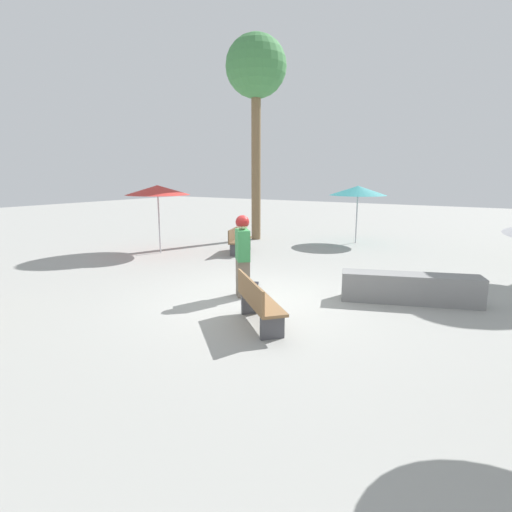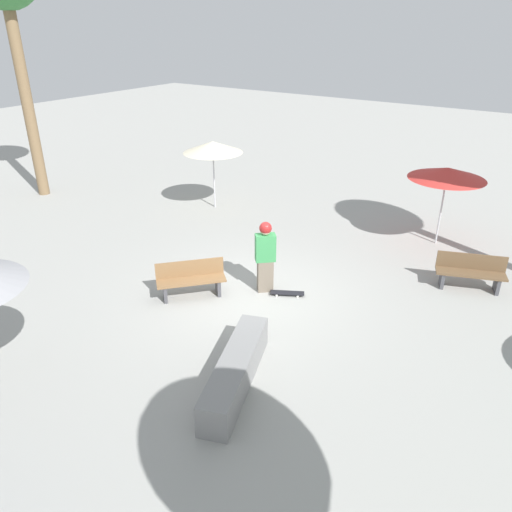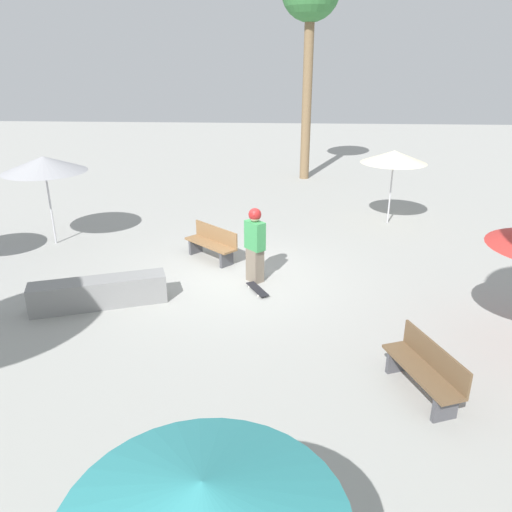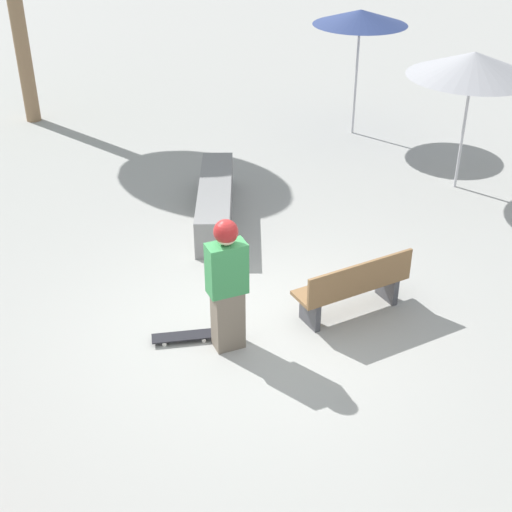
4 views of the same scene
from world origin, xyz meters
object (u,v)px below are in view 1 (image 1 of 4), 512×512
at_px(skater_main, 243,253).
at_px(bench_near, 239,240).
at_px(bench_far, 258,302).
at_px(palm_tree_left, 256,72).
at_px(shade_umbrella_teal, 358,191).
at_px(concrete_ledge, 410,288).
at_px(skateboard, 254,287).
at_px(shade_umbrella_red, 158,190).

xyz_separation_m(skater_main, bench_near, (2.86, -4.04, -0.53)).
bearing_deg(bench_far, palm_tree_left, 164.28).
relative_size(skater_main, bench_far, 1.19).
bearing_deg(bench_near, shade_umbrella_teal, 125.66).
bearing_deg(concrete_ledge, palm_tree_left, -37.10).
height_order(skater_main, shade_umbrella_teal, shade_umbrella_teal).
relative_size(skateboard, bench_near, 0.48).
relative_size(bench_near, shade_umbrella_red, 0.73).
xyz_separation_m(skateboard, shade_umbrella_red, (5.03, -2.04, 2.04)).
distance_m(skateboard, bench_near, 4.45).
bearing_deg(concrete_ledge, skateboard, 15.04).
bearing_deg(bench_near, palm_tree_left, -179.54).
distance_m(bench_near, shade_umbrella_red, 3.15).
bearing_deg(skater_main, bench_near, -7.11).
distance_m(bench_far, shade_umbrella_red, 7.61).
bearing_deg(shade_umbrella_red, palm_tree_left, -106.07).
relative_size(bench_near, bench_far, 1.12).
xyz_separation_m(concrete_ledge, palm_tree_left, (7.08, -5.36, 6.10)).
distance_m(concrete_ledge, shade_umbrella_red, 8.56).
bearing_deg(palm_tree_left, skateboard, 121.51).
bearing_deg(palm_tree_left, shade_umbrella_teal, -161.65).
bearing_deg(skater_main, palm_tree_left, -12.57).
distance_m(skateboard, concrete_ledge, 3.39).
bearing_deg(palm_tree_left, bench_far, 122.14).
distance_m(skater_main, bench_far, 1.84).
distance_m(skater_main, bench_near, 4.98).
xyz_separation_m(skateboard, palm_tree_left, (3.82, -6.23, 6.34)).
height_order(bench_far, shade_umbrella_red, shade_umbrella_red).
bearing_deg(shade_umbrella_teal, skateboard, 90.40).
height_order(skateboard, bench_near, bench_near).
bearing_deg(shade_umbrella_teal, bench_near, 55.90).
relative_size(skateboard, concrete_ledge, 0.29).
xyz_separation_m(concrete_ledge, bench_far, (1.99, 2.75, 0.12)).
xyz_separation_m(concrete_ledge, shade_umbrella_red, (8.29, -1.16, 1.79)).
bearing_deg(shade_umbrella_teal, bench_far, 98.06).
xyz_separation_m(skater_main, bench_far, (-1.19, 1.30, -0.53)).
relative_size(concrete_ledge, palm_tree_left, 0.36).
distance_m(skater_main, shade_umbrella_teal, 8.13).
distance_m(skateboard, shade_umbrella_red, 5.80).
distance_m(shade_umbrella_red, shade_umbrella_teal, 7.38).
distance_m(shade_umbrella_teal, palm_tree_left, 5.92).
height_order(bench_far, shade_umbrella_teal, shade_umbrella_teal).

